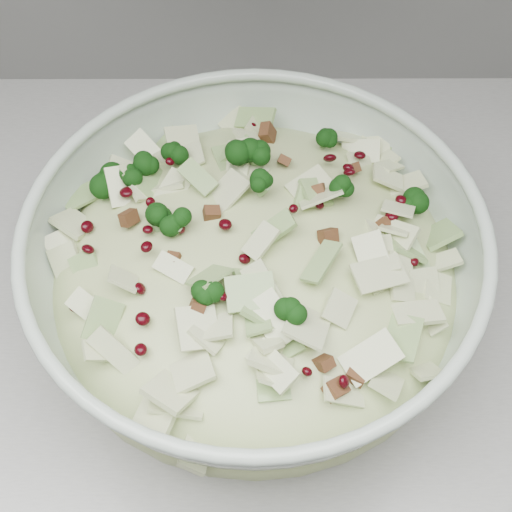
{
  "coord_description": "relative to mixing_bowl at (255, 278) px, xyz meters",
  "views": [
    {
      "loc": [
        -0.25,
        1.24,
        1.53
      ],
      "look_at": [
        -0.25,
        1.6,
        1.02
      ],
      "focal_mm": 50.0,
      "sensor_mm": 36.0,
      "label": 1
    }
  ],
  "objects": [
    {
      "name": "counter",
      "position": [
        0.25,
        0.1,
        -0.53
      ],
      "size": [
        3.6,
        0.6,
        0.9
      ],
      "primitive_type": "cube",
      "color": "#B8B9B3",
      "rests_on": "floor"
    },
    {
      "name": "mixing_bowl",
      "position": [
        0.0,
        0.0,
        0.0
      ],
      "size": [
        0.43,
        0.43,
        0.16
      ],
      "rotation": [
        0.0,
        0.0,
        -0.06
      ],
      "color": "beige",
      "rests_on": "counter"
    },
    {
      "name": "salad",
      "position": [
        -0.0,
        0.0,
        0.03
      ],
      "size": [
        0.44,
        0.44,
        0.16
      ],
      "rotation": [
        0.0,
        0.0,
        0.2
      ],
      "color": "#BFCE8D",
      "rests_on": "mixing_bowl"
    }
  ]
}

